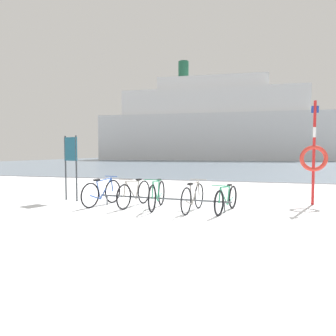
% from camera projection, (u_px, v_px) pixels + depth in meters
% --- Properties ---
extents(ground, '(80.00, 132.00, 0.08)m').
position_uv_depth(ground, '(241.00, 160.00, 57.77)').
color(ground, white).
extents(bike_rack, '(3.82, 0.34, 0.31)m').
position_uv_depth(bike_rack, '(162.00, 199.00, 7.98)').
color(bike_rack, '#4C5156').
rests_on(bike_rack, ground).
extents(bicycle_0, '(0.55, 1.64, 0.84)m').
position_uv_depth(bicycle_0, '(102.00, 193.00, 8.46)').
color(bicycle_0, black).
rests_on(bicycle_0, ground).
extents(bicycle_1, '(0.49, 1.75, 0.82)m').
position_uv_depth(bicycle_1, '(134.00, 194.00, 8.29)').
color(bicycle_1, black).
rests_on(bicycle_1, ground).
extents(bicycle_2, '(0.46, 1.76, 0.85)m').
position_uv_depth(bicycle_2, '(157.00, 195.00, 7.97)').
color(bicycle_2, black).
rests_on(bicycle_2, ground).
extents(bicycle_3, '(0.47, 1.65, 0.82)m').
position_uv_depth(bicycle_3, '(193.00, 197.00, 7.57)').
color(bicycle_3, black).
rests_on(bicycle_3, ground).
extents(bicycle_4, '(0.60, 1.69, 0.75)m').
position_uv_depth(bicycle_4, '(226.00, 199.00, 7.50)').
color(bicycle_4, black).
rests_on(bicycle_4, ground).
extents(info_sign, '(0.54, 0.18, 2.09)m').
position_uv_depth(info_sign, '(71.00, 156.00, 9.26)').
color(info_sign, '#33383D').
rests_on(info_sign, ground).
extents(rescue_post, '(0.77, 0.12, 3.06)m').
position_uv_depth(rescue_post, '(314.00, 156.00, 8.50)').
color(rescue_post, red).
rests_on(rescue_post, ground).
extents(ferry_ship, '(48.02, 15.09, 20.48)m').
position_uv_depth(ferry_ship, '(216.00, 127.00, 59.77)').
color(ferry_ship, silver).
rests_on(ferry_ship, ground).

